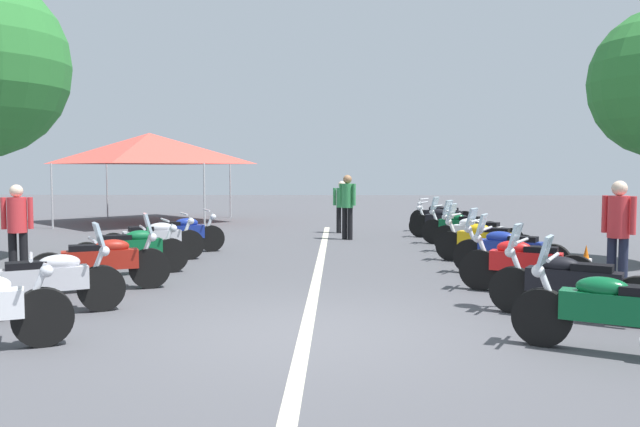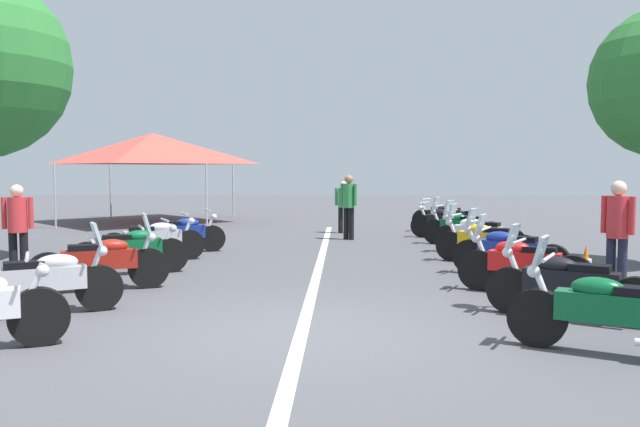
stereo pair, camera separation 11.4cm
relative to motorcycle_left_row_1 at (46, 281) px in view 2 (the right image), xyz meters
The scene contains 22 objects.
ground_plane 3.51m from the motorcycle_left_row_1, 102.62° to the right, with size 80.00×80.00×0.00m, color #4C4C51.
lane_centre_stripe 4.70m from the motorcycle_left_row_1, 46.58° to the right, with size 19.38×0.16×0.01m, color beige.
motorcycle_left_row_1 is the anchor object (origin of this frame).
motorcycle_left_row_2 1.71m from the motorcycle_left_row_1, ahead, with size 1.04×2.02×1.21m.
motorcycle_left_row_3 3.26m from the motorcycle_left_row_1, ahead, with size 1.12×1.94×1.00m.
motorcycle_left_row_4 4.96m from the motorcycle_left_row_1, ahead, with size 1.13×2.00×1.00m.
motorcycle_left_row_5 6.34m from the motorcycle_left_row_1, ahead, with size 1.04×1.98×0.98m.
motorcycle_right_row_0 6.82m from the motorcycle_left_row_1, 103.35° to the right, with size 1.15×2.00×1.20m.
motorcycle_right_row_1 6.73m from the motorcycle_left_row_1, 89.79° to the right, with size 1.18×1.92×1.20m.
motorcycle_right_row_2 6.84m from the motorcycle_left_row_1, 75.41° to the right, with size 1.03×1.91×1.21m.
motorcycle_right_row_3 7.56m from the motorcycle_left_row_1, 64.07° to the right, with size 1.17×1.88×1.20m.
motorcycle_right_row_4 8.37m from the motorcycle_left_row_1, 53.72° to the right, with size 1.13×1.93×1.20m.
motorcycle_right_row_5 9.37m from the motorcycle_left_row_1, 47.25° to the right, with size 1.21×1.88×1.20m.
motorcycle_right_row_6 10.56m from the motorcycle_left_row_1, 40.28° to the right, with size 1.10×1.90×1.21m.
motorcycle_right_row_7 11.77m from the motorcycle_left_row_1, 34.71° to the right, with size 1.03×1.93×1.00m.
motorcycle_right_row_8 13.26m from the motorcycle_left_row_1, 31.32° to the right, with size 1.20×1.86×1.02m.
traffic_cone_0 8.58m from the motorcycle_left_row_1, 69.71° to the right, with size 0.36×0.36×0.61m.
bystander_0 3.34m from the motorcycle_left_row_1, 32.79° to the left, with size 0.32×0.52×1.65m.
bystander_1 11.72m from the motorcycle_left_row_1, 19.29° to the right, with size 0.32×0.53×1.56m.
bystander_2 10.11m from the motorcycle_left_row_1, 23.41° to the right, with size 0.35×0.45×1.76m.
bystander_3 8.29m from the motorcycle_left_row_1, 77.46° to the right, with size 0.42×0.38×1.74m.
event_tent 15.15m from the motorcycle_left_row_1, 11.47° to the left, with size 5.48×5.48×3.20m.
Camera 2 is at (-7.40, -0.50, 1.91)m, focal length 36.14 mm.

